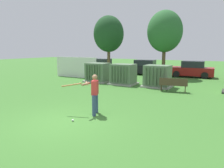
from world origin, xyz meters
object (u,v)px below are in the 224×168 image
object	(u,v)px
transformer_west	(98,73)
sports_ball	(73,120)
park_bench	(173,84)
batter	(94,92)
transformer_mid_west	(123,74)
parked_car_left_of_center	(144,68)
parked_car_leftmost	(101,66)
transformer_mid_east	(157,76)
parked_car_right_of_center	(192,70)

from	to	relation	value
transformer_west	sports_ball	world-z (taller)	transformer_west
park_bench	batter	size ratio (longest dim) A/B	1.06
transformer_mid_west	batter	size ratio (longest dim) A/B	1.21
batter	parked_car_left_of_center	world-z (taller)	batter
parked_car_leftmost	transformer_west	bearing A→B (deg)	-59.56
transformer_mid_east	parked_car_leftmost	distance (m)	11.52
park_bench	parked_car_leftmost	world-z (taller)	parked_car_leftmost
parked_car_leftmost	parked_car_left_of_center	size ratio (longest dim) A/B	1.00
parked_car_leftmost	batter	bearing A→B (deg)	-58.85
transformer_mid_east	parked_car_leftmost	xyz separation A→B (m)	(-9.27, 6.85, -0.04)
transformer_west	sports_ball	size ratio (longest dim) A/B	23.33
transformer_west	parked_car_left_of_center	size ratio (longest dim) A/B	0.49
park_bench	parked_car_right_of_center	bearing A→B (deg)	90.89
transformer_mid_west	sports_ball	size ratio (longest dim) A/B	23.33
batter	sports_ball	size ratio (longest dim) A/B	19.33
transformer_mid_east	parked_car_leftmost	size ratio (longest dim) A/B	0.49
parked_car_left_of_center	transformer_west	bearing A→B (deg)	-102.95
transformer_mid_east	transformer_west	bearing A→B (deg)	-179.37
parked_car_right_of_center	parked_car_left_of_center	bearing A→B (deg)	-176.74
batter	parked_car_leftmost	xyz separation A→B (m)	(-8.85, 14.64, -0.22)
transformer_mid_west	parked_car_left_of_center	world-z (taller)	same
parked_car_right_of_center	transformer_mid_west	bearing A→B (deg)	-119.23
transformer_mid_west	transformer_west	bearing A→B (deg)	178.07
transformer_west	batter	distance (m)	9.10
transformer_west	parked_car_left_of_center	xyz separation A→B (m)	(1.59, 6.91, -0.04)
transformer_mid_east	park_bench	world-z (taller)	transformer_mid_east
park_bench	parked_car_left_of_center	xyz separation A→B (m)	(-5.07, 8.11, 0.22)
batter	parked_car_right_of_center	bearing A→B (deg)	83.35
batter	parked_car_leftmost	distance (m)	17.11
sports_ball	parked_car_left_of_center	size ratio (longest dim) A/B	0.02
sports_ball	parked_car_right_of_center	distance (m)	16.24
park_bench	transformer_mid_east	bearing A→B (deg)	139.03
sports_ball	parked_car_left_of_center	bearing A→B (deg)	100.73
sports_ball	park_bench	bearing A→B (deg)	74.95
parked_car_left_of_center	transformer_mid_east	bearing A→B (deg)	-62.15
transformer_mid_east	batter	size ratio (longest dim) A/B	1.21
parked_car_leftmost	transformer_mid_east	bearing A→B (deg)	-36.47
parked_car_leftmost	parked_car_left_of_center	distance (m)	5.65
transformer_west	park_bench	distance (m)	6.78
park_bench	parked_car_leftmost	bearing A→B (deg)	142.88
park_bench	sports_ball	size ratio (longest dim) A/B	20.46
transformer_mid_east	parked_car_left_of_center	world-z (taller)	same
transformer_mid_east	parked_car_leftmost	world-z (taller)	same
transformer_west	park_bench	bearing A→B (deg)	-10.26
sports_ball	parked_car_right_of_center	bearing A→B (deg)	83.12
batter	transformer_mid_east	bearing A→B (deg)	86.95
parked_car_left_of_center	park_bench	bearing A→B (deg)	-57.98
parked_car_leftmost	parked_car_right_of_center	size ratio (longest dim) A/B	1.00
batter	parked_car_right_of_center	world-z (taller)	batter
sports_ball	parked_car_leftmost	size ratio (longest dim) A/B	0.02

